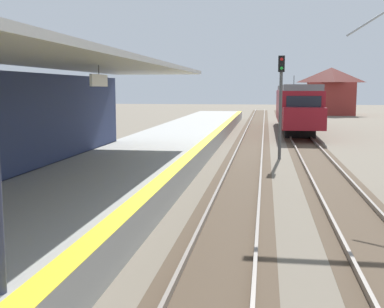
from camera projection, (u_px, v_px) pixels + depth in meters
The scene contains 7 objects.
station_platform at pixel (131, 168), 19.67m from camera, with size 5.00×80.00×0.91m.
station_building_with_canopy at pixel (0, 123), 13.27m from camera, with size 4.85×24.00×4.43m.
track_pair_nearest_platform at pixel (246, 165), 23.00m from camera, with size 2.34×120.00×0.16m.
track_pair_middle at pixel (321, 166), 22.51m from camera, with size 2.34×120.00×0.16m.
approaching_train at pixel (296, 105), 41.77m from camera, with size 2.93×19.60×4.76m.
rail_signal_post at pixel (281, 96), 24.78m from camera, with size 0.32×0.34×5.20m.
distant_trackside_house at pixel (331, 90), 67.01m from camera, with size 6.60×5.28×6.40m.
Camera 1 is at (2.77, -2.86, 3.58)m, focal length 46.16 mm.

